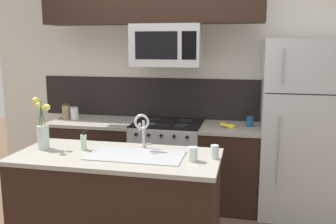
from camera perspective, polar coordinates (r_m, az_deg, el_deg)
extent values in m
cube|color=silver|center=(4.44, 4.81, 3.99)|extent=(5.20, 0.10, 2.60)
cube|color=black|center=(4.45, 0.85, 2.10)|extent=(3.31, 0.01, 0.48)
cube|color=black|center=(4.56, -10.75, -7.07)|extent=(0.96, 0.62, 0.88)
cube|color=#9E998E|center=(4.45, -10.95, -1.47)|extent=(0.99, 0.65, 0.03)
cube|color=black|center=(4.22, 9.32, -8.46)|extent=(0.63, 0.62, 0.88)
cube|color=#9E998E|center=(4.10, 9.50, -2.43)|extent=(0.66, 0.65, 0.03)
cube|color=#B7BABF|center=(4.30, -0.04, -7.72)|extent=(0.76, 0.62, 0.91)
cube|color=black|center=(4.18, -0.04, -1.70)|extent=(0.76, 0.62, 0.01)
cylinder|color=black|center=(4.09, -2.95, -1.84)|extent=(0.15, 0.15, 0.01)
cylinder|color=black|center=(4.01, 2.09, -2.07)|extent=(0.15, 0.15, 0.01)
cylinder|color=black|center=(4.35, -2.00, -1.10)|extent=(0.15, 0.15, 0.01)
cylinder|color=black|center=(4.28, 2.74, -1.30)|extent=(0.15, 0.15, 0.01)
cylinder|color=black|center=(3.96, -4.92, -3.41)|extent=(0.03, 0.02, 0.03)
cylinder|color=black|center=(3.92, -3.01, -3.52)|extent=(0.03, 0.02, 0.03)
cylinder|color=black|center=(3.89, -1.06, -3.62)|extent=(0.03, 0.02, 0.03)
cylinder|color=black|center=(3.86, 0.92, -3.73)|extent=(0.03, 0.02, 0.03)
cylinder|color=black|center=(3.84, 2.92, -3.83)|extent=(0.03, 0.02, 0.03)
cube|color=#B7BABF|center=(4.07, -0.10, 10.13)|extent=(0.74, 0.40, 0.44)
cube|color=black|center=(3.89, -1.84, 10.11)|extent=(0.45, 0.00, 0.28)
cube|color=black|center=(3.82, 3.22, 10.10)|extent=(0.15, 0.00, 0.28)
cube|color=#B7BABF|center=(4.14, 19.64, -2.36)|extent=(0.83, 0.72, 1.84)
cube|color=black|center=(3.72, 20.70, 2.52)|extent=(0.79, 0.00, 0.01)
cylinder|color=#99999E|center=(3.66, 17.12, 6.66)|extent=(0.01, 0.01, 0.33)
cylinder|color=#99999E|center=(3.79, 16.47, -5.64)|extent=(0.01, 0.01, 0.70)
cylinder|color=#997F5B|center=(4.61, -15.24, -0.01)|extent=(0.10, 0.10, 0.16)
cylinder|color=#4C331E|center=(4.60, -15.29, 1.07)|extent=(0.09, 0.09, 0.02)
cylinder|color=silver|center=(4.52, -14.05, -0.30)|extent=(0.09, 0.09, 0.14)
cylinder|color=#B2B2B7|center=(4.51, -14.09, 0.65)|extent=(0.09, 0.09, 0.02)
ellipsoid|color=yellow|center=(4.03, 8.91, -2.07)|extent=(0.17, 0.12, 0.07)
ellipsoid|color=yellow|center=(4.04, 9.00, -2.02)|extent=(0.17, 0.09, 0.05)
ellipsoid|color=yellow|center=(4.03, 9.07, -2.08)|extent=(0.17, 0.04, 0.06)
ellipsoid|color=yellow|center=(4.04, 9.17, -2.03)|extent=(0.18, 0.08, 0.06)
ellipsoid|color=yellow|center=(4.02, 9.25, -2.08)|extent=(0.17, 0.12, 0.06)
cylinder|color=brown|center=(4.03, 9.09, -1.65)|extent=(0.02, 0.02, 0.03)
cylinder|color=#1E5184|center=(4.13, 12.36, -1.41)|extent=(0.08, 0.08, 0.11)
cube|color=black|center=(3.23, -7.63, -14.51)|extent=(1.63, 0.71, 0.88)
cube|color=#9E998E|center=(3.06, -7.84, -6.76)|extent=(1.66, 0.74, 0.03)
cube|color=#ADAFB5|center=(3.01, -4.95, -6.60)|extent=(0.76, 0.39, 0.01)
cube|color=#ADAFB5|center=(3.09, -8.06, -7.76)|extent=(0.30, 0.30, 0.15)
cube|color=#ADAFB5|center=(2.99, -1.69, -8.28)|extent=(0.30, 0.30, 0.15)
cylinder|color=#B7BABF|center=(3.22, -3.71, -5.32)|extent=(0.04, 0.04, 0.02)
cylinder|color=#B7BABF|center=(3.19, -3.74, -3.24)|extent=(0.02, 0.02, 0.22)
torus|color=#B7BABF|center=(3.12, -4.04, -1.51)|extent=(0.13, 0.02, 0.13)
cylinder|color=#B7BABF|center=(3.07, -4.32, -2.26)|extent=(0.02, 0.02, 0.06)
cube|color=#B7BABF|center=(3.21, -3.11, -4.93)|extent=(0.07, 0.01, 0.01)
cylinder|color=beige|center=(3.23, -12.74, -4.52)|extent=(0.05, 0.05, 0.13)
cylinder|color=black|center=(3.21, -12.79, -3.19)|extent=(0.02, 0.02, 0.02)
cube|color=black|center=(3.20, -12.54, -2.89)|extent=(0.03, 0.01, 0.01)
cylinder|color=silver|center=(2.86, 3.79, -6.42)|extent=(0.08, 0.08, 0.11)
cylinder|color=silver|center=(2.93, 7.12, -6.06)|extent=(0.06, 0.06, 0.11)
cylinder|color=silver|center=(3.34, -18.47, -3.68)|extent=(0.10, 0.10, 0.20)
cylinder|color=silver|center=(3.36, -18.40, -4.75)|extent=(0.09, 0.09, 0.06)
cylinder|color=#386B2D|center=(3.30, -18.80, -1.69)|extent=(0.01, 0.04, 0.32)
sphere|color=#EFE066|center=(3.26, -19.18, 1.05)|extent=(0.04, 0.04, 0.04)
cylinder|color=#386B2D|center=(3.34, -18.19, -1.84)|extent=(0.02, 0.06, 0.28)
sphere|color=#EFE066|center=(3.33, -17.96, 0.69)|extent=(0.06, 0.06, 0.06)
cylinder|color=#386B2D|center=(3.35, -18.62, -1.89)|extent=(0.05, 0.06, 0.27)
sphere|color=#EFE066|center=(3.36, -18.82, 0.57)|extent=(0.04, 0.04, 0.04)
cylinder|color=#386B2D|center=(3.35, -18.97, -1.38)|extent=(0.08, 0.05, 0.33)
sphere|color=#EFE066|center=(3.37, -19.51, 1.58)|extent=(0.06, 0.06, 0.06)
cylinder|color=#386B2D|center=(3.32, -18.99, -1.34)|extent=(0.05, 0.02, 0.36)
sphere|color=#EFE066|center=(3.30, -19.56, 1.72)|extent=(0.05, 0.05, 0.05)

